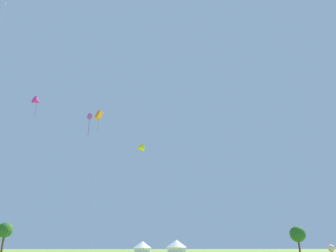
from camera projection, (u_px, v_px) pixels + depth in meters
The scene contains 8 objects.
kite_orange_box at pixel (99, 115), 59.67m from camera, with size 1.85×3.14×25.73m.
kite_purple_parafoil at pixel (90, 116), 69.13m from camera, with size 2.35×3.48×28.69m.
kite_magenta_delta at pixel (37, 101), 64.27m from camera, with size 2.45×2.43×30.16m.
kite_yellow_delta at pixel (140, 148), 56.59m from camera, with size 3.42×1.95×18.91m.
festival_tent_center at pixel (142, 247), 71.82m from camera, with size 4.22×4.22×2.74m.
festival_tent_right at pixel (176, 246), 72.40m from camera, with size 4.71×4.71×3.06m.
tree_distant_left at pixel (298, 234), 77.04m from camera, with size 3.74×3.74×6.30m.
tree_distant_right at pixel (5, 230), 67.94m from camera, with size 3.19×3.19×6.51m.
Camera 1 is at (-2.61, -5.04, 1.68)m, focal length 33.93 mm.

